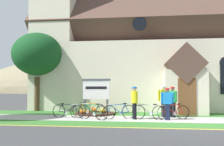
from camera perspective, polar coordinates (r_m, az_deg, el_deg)
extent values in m
plane|color=#3D3D3F|center=(16.49, 14.47, -8.34)|extent=(140.00, 140.00, 0.00)
cube|color=#B7B5AD|center=(14.37, 5.20, -9.27)|extent=(32.00, 2.39, 0.01)
cube|color=#38722D|center=(12.40, 4.77, -10.38)|extent=(32.00, 1.59, 0.01)
cube|color=#38722D|center=(16.71, 5.57, -8.30)|extent=(24.00, 2.34, 0.01)
cube|color=yellow|center=(11.47, 4.51, -11.04)|extent=(28.00, 0.16, 0.01)
cube|color=beige|center=(22.38, 6.13, -0.94)|extent=(14.97, 9.17, 4.58)
cube|color=brown|center=(22.79, 6.09, 8.55)|extent=(15.47, 9.33, 9.33)
cube|color=beige|center=(20.70, -11.35, 8.12)|extent=(2.87, 2.87, 10.97)
cube|color=beige|center=(17.11, 14.68, -3.75)|extent=(2.40, 1.60, 2.60)
cube|color=brown|center=(17.15, 14.62, 1.77)|extent=(2.40, 1.80, 2.40)
cube|color=brown|center=(16.30, 15.04, -4.70)|extent=(1.00, 0.06, 2.10)
cylinder|color=black|center=(18.18, 5.65, 9.94)|extent=(0.90, 0.06, 0.90)
cube|color=#474C56|center=(17.00, -5.49, -6.75)|extent=(0.12, 0.12, 0.87)
cube|color=#474C56|center=(16.69, -0.96, -6.84)|extent=(0.12, 0.12, 0.87)
cube|color=white|center=(16.79, -3.24, -3.46)|extent=(1.62, 0.14, 1.09)
cube|color=#474C56|center=(16.79, -3.23, -1.39)|extent=(1.74, 0.18, 0.12)
cube|color=black|center=(16.74, -3.27, -3.01)|extent=(1.29, 0.06, 0.16)
cylinder|color=#382319|center=(16.50, -3.50, -8.23)|extent=(2.35, 2.35, 0.10)
ellipsoid|color=gold|center=(16.51, -1.97, -7.63)|extent=(0.36, 0.36, 0.24)
ellipsoid|color=orange|center=(17.05, -3.65, -7.46)|extent=(0.36, 0.36, 0.24)
ellipsoid|color=orange|center=(16.03, -5.88, -7.78)|extent=(0.36, 0.36, 0.24)
torus|color=black|center=(14.53, 3.39, -7.88)|extent=(0.68, 0.29, 0.71)
torus|color=black|center=(14.28, -0.62, -7.98)|extent=(0.68, 0.29, 0.71)
cylinder|color=#194CA5|center=(14.34, 0.76, -7.35)|extent=(0.53, 0.23, 0.43)
cylinder|color=#194CA5|center=(14.35, 1.20, -6.44)|extent=(0.73, 0.31, 0.08)
cylinder|color=#194CA5|center=(14.43, 2.24, -7.22)|extent=(0.25, 0.13, 0.47)
cylinder|color=#194CA5|center=(14.48, 2.60, -8.01)|extent=(0.40, 0.18, 0.09)
cylinder|color=#194CA5|center=(14.49, 3.03, -7.10)|extent=(0.22, 0.11, 0.42)
cylinder|color=#194CA5|center=(14.27, -0.45, -7.27)|extent=(0.12, 0.08, 0.36)
ellipsoid|color=black|center=(14.44, 2.68, -6.20)|extent=(0.25, 0.16, 0.05)
cylinder|color=silver|center=(14.26, -0.29, -6.48)|extent=(0.42, 0.18, 0.03)
cylinder|color=silver|center=(14.43, 1.81, -8.13)|extent=(0.18, 0.08, 0.18)
torus|color=black|center=(14.05, 9.54, -8.02)|extent=(0.69, 0.28, 0.72)
torus|color=black|center=(14.42, 5.43, -7.90)|extent=(0.69, 0.28, 0.72)
cylinder|color=#B7B7BC|center=(14.27, 6.80, -7.29)|extent=(0.56, 0.23, 0.46)
cylinder|color=#B7B7BC|center=(14.21, 7.24, -6.42)|extent=(0.76, 0.30, 0.04)
cylinder|color=#B7B7BC|center=(14.13, 8.32, -7.32)|extent=(0.26, 0.12, 0.45)
cylinder|color=#B7B7BC|center=(14.12, 8.70, -8.11)|extent=(0.42, 0.18, 0.09)
cylinder|color=#B7B7BC|center=(14.06, 9.15, -7.24)|extent=(0.22, 0.11, 0.40)
cylinder|color=#B7B7BC|center=(14.38, 5.59, -7.15)|extent=(0.13, 0.07, 0.39)
ellipsoid|color=black|center=(14.08, 8.77, -6.33)|extent=(0.25, 0.16, 0.05)
cylinder|color=silver|center=(14.35, 5.74, -6.32)|extent=(0.42, 0.17, 0.03)
cylinder|color=silver|center=(14.19, 7.87, -8.19)|extent=(0.18, 0.08, 0.18)
torus|color=black|center=(15.06, -6.66, -7.63)|extent=(0.73, 0.18, 0.73)
torus|color=black|center=(15.04, -2.75, -7.65)|extent=(0.73, 0.18, 0.73)
cylinder|color=orange|center=(15.03, -4.08, -7.02)|extent=(0.55, 0.14, 0.46)
cylinder|color=orange|center=(15.01, -4.51, -6.21)|extent=(0.75, 0.18, 0.04)
cylinder|color=orange|center=(15.04, -5.52, -7.03)|extent=(0.26, 0.09, 0.44)
cylinder|color=orange|center=(15.06, -5.88, -7.74)|extent=(0.41, 0.12, 0.09)
cylinder|color=orange|center=(15.04, -6.30, -6.92)|extent=(0.22, 0.08, 0.39)
cylinder|color=orange|center=(15.02, -2.91, -6.93)|extent=(0.12, 0.06, 0.39)
ellipsoid|color=black|center=(15.02, -5.95, -6.10)|extent=(0.25, 0.13, 0.05)
cylinder|color=silver|center=(15.01, -3.06, -6.13)|extent=(0.44, 0.11, 0.03)
cylinder|color=silver|center=(15.05, -5.10, -7.84)|extent=(0.18, 0.05, 0.18)
torus|color=black|center=(15.12, -10.76, -7.63)|extent=(0.71, 0.12, 0.71)
torus|color=black|center=(14.73, -7.20, -7.79)|extent=(0.71, 0.12, 0.71)
cylinder|color=black|center=(14.84, -8.43, -7.18)|extent=(0.54, 0.10, 0.42)
cylinder|color=black|center=(14.87, -8.82, -6.36)|extent=(0.74, 0.12, 0.06)
cylinder|color=black|center=(14.99, -9.74, -7.07)|extent=(0.25, 0.07, 0.44)
cylinder|color=black|center=(15.04, -10.06, -7.76)|extent=(0.41, 0.08, 0.09)
cylinder|color=black|center=(15.07, -10.44, -6.95)|extent=(0.22, 0.06, 0.38)
cylinder|color=black|center=(14.73, -7.35, -7.13)|extent=(0.12, 0.05, 0.35)
ellipsoid|color=black|center=(15.02, -10.12, -6.15)|extent=(0.25, 0.11, 0.05)
cylinder|color=silver|center=(14.73, -7.49, -6.38)|extent=(0.44, 0.08, 0.03)
cylinder|color=silver|center=(14.96, -9.36, -7.89)|extent=(0.18, 0.04, 0.18)
torus|color=black|center=(14.71, 14.19, -7.77)|extent=(0.68, 0.23, 0.70)
torus|color=black|center=(14.36, 10.53, -7.93)|extent=(0.68, 0.23, 0.70)
cylinder|color=#A51E19|center=(14.46, 11.79, -7.30)|extent=(0.52, 0.18, 0.42)
cylinder|color=#A51E19|center=(14.48, 12.19, -6.41)|extent=(0.71, 0.24, 0.09)
cylinder|color=#A51E19|center=(14.59, 13.14, -7.14)|extent=(0.25, 0.10, 0.46)
cylinder|color=#A51E19|center=(14.64, 13.48, -7.90)|extent=(0.39, 0.15, 0.09)
cylinder|color=#A51E19|center=(14.66, 13.86, -7.01)|extent=(0.21, 0.09, 0.41)
cylinder|color=#A51E19|center=(14.36, 10.67, -7.25)|extent=(0.12, 0.07, 0.35)
ellipsoid|color=black|center=(14.61, 13.53, -6.14)|extent=(0.25, 0.14, 0.05)
cylinder|color=silver|center=(14.36, 10.82, -6.48)|extent=(0.43, 0.15, 0.03)
cylinder|color=silver|center=(14.57, 12.75, -8.03)|extent=(0.18, 0.07, 0.18)
torus|color=black|center=(13.73, -2.18, -8.15)|extent=(0.70, 0.30, 0.74)
torus|color=black|center=(14.28, -5.68, -7.92)|extent=(0.70, 0.30, 0.74)
cylinder|color=#19723F|center=(14.07, -4.52, -7.30)|extent=(0.53, 0.23, 0.48)
cylinder|color=#19723F|center=(13.99, -4.13, -6.40)|extent=(0.71, 0.31, 0.04)
cylinder|color=#19723F|center=(13.87, -3.22, -7.38)|extent=(0.25, 0.13, 0.46)
cylinder|color=#19723F|center=(13.84, -2.90, -8.21)|extent=(0.39, 0.18, 0.09)
cylinder|color=#19723F|center=(13.76, -2.50, -7.31)|extent=(0.21, 0.11, 0.41)
cylinder|color=#19723F|center=(14.24, -5.54, -7.13)|extent=(0.12, 0.08, 0.41)
ellipsoid|color=black|center=(13.79, -2.82, -6.35)|extent=(0.25, 0.16, 0.05)
cylinder|color=silver|center=(14.20, -5.41, -6.25)|extent=(0.42, 0.19, 0.03)
cylinder|color=silver|center=(13.95, -3.61, -8.27)|extent=(0.18, 0.08, 0.18)
cylinder|color=black|center=(15.20, 12.54, -7.33)|extent=(0.15, 0.15, 0.81)
cylinder|color=black|center=(15.35, 11.94, -7.29)|extent=(0.15, 0.15, 0.81)
cube|color=green|center=(15.23, 12.22, -4.69)|extent=(0.45, 0.47, 0.59)
sphere|color=#936B51|center=(15.22, 12.20, -3.19)|extent=(0.21, 0.21, 0.21)
ellipsoid|color=red|center=(15.21, 12.20, -2.98)|extent=(0.34, 0.34, 0.15)
cylinder|color=green|center=(15.01, 12.88, -4.61)|extent=(0.09, 0.20, 0.54)
cylinder|color=green|center=(15.45, 11.57, -4.56)|extent=(0.09, 0.18, 0.54)
cylinder|color=#191E38|center=(14.00, 10.98, -7.82)|extent=(0.15, 0.15, 0.79)
cylinder|color=#191E38|center=(14.00, 11.43, -7.82)|extent=(0.15, 0.15, 0.79)
cube|color=blue|center=(13.95, 11.18, -5.05)|extent=(0.46, 0.23, 0.57)
sphere|color=#936B51|center=(13.94, 11.17, -3.45)|extent=(0.20, 0.20, 0.20)
ellipsoid|color=red|center=(13.94, 11.17, -3.22)|extent=(0.23, 0.27, 0.14)
cylinder|color=blue|center=(14.00, 10.07, -4.93)|extent=(0.09, 0.16, 0.52)
cylinder|color=blue|center=(13.91, 12.30, -4.93)|extent=(0.09, 0.21, 0.52)
cylinder|color=#2D2D33|center=(15.38, 10.58, -7.23)|extent=(0.15, 0.15, 0.84)
cylinder|color=#2D2D33|center=(15.30, 10.24, -7.26)|extent=(0.15, 0.15, 0.84)
cube|color=yellow|center=(15.29, 10.39, -4.54)|extent=(0.49, 0.45, 0.61)
sphere|color=beige|center=(15.28, 10.38, -2.99)|extent=(0.22, 0.22, 0.22)
ellipsoid|color=silver|center=(15.28, 10.38, -2.77)|extent=(0.35, 0.35, 0.15)
cylinder|color=yellow|center=(15.45, 11.29, -4.40)|extent=(0.09, 0.20, 0.56)
cylinder|color=yellow|center=(15.14, 9.47, -4.45)|extent=(0.09, 0.14, 0.56)
cylinder|color=black|center=(14.06, 4.72, -7.78)|extent=(0.15, 0.15, 0.81)
cylinder|color=black|center=(14.24, 4.47, -7.71)|extent=(0.15, 0.15, 0.81)
cube|color=yellow|center=(14.10, 4.59, -4.90)|extent=(0.35, 0.50, 0.59)
sphere|color=tan|center=(14.09, 4.58, -3.27)|extent=(0.21, 0.21, 0.21)
ellipsoid|color=#1E59B2|center=(14.09, 4.58, -3.04)|extent=(0.33, 0.30, 0.15)
cylinder|color=yellow|center=(13.82, 4.79, -4.83)|extent=(0.09, 0.10, 0.53)
cylinder|color=yellow|center=(14.38, 4.39, -4.74)|extent=(0.09, 0.14, 0.54)
cylinder|color=#4C3823|center=(19.23, -15.03, -4.17)|extent=(0.34, 0.34, 2.21)
ellipsoid|color=#14471E|center=(19.33, -14.94, 3.74)|extent=(3.34, 3.34, 2.83)
ellipsoid|color=#847A5B|center=(70.28, 13.60, -3.74)|extent=(106.10, 50.08, 20.96)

